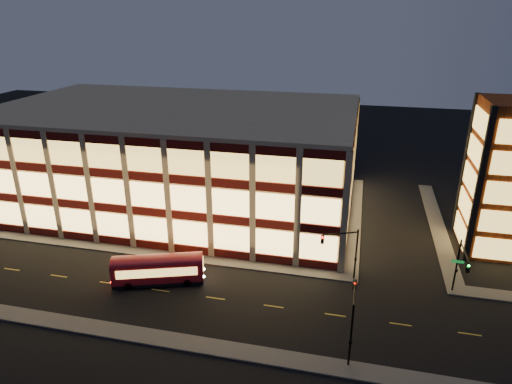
# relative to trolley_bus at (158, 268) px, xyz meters

# --- Properties ---
(ground) EXTENTS (200.00, 200.00, 0.00)m
(ground) POSITION_rel_trolley_bus_xyz_m (-3.24, 4.61, -1.78)
(ground) COLOR black
(ground) RESTS_ON ground
(sidewalk_office_south) EXTENTS (54.00, 2.00, 0.15)m
(sidewalk_office_south) POSITION_rel_trolley_bus_xyz_m (-6.24, 5.61, -1.70)
(sidewalk_office_south) COLOR #514F4C
(sidewalk_office_south) RESTS_ON ground
(sidewalk_office_east) EXTENTS (2.00, 30.00, 0.15)m
(sidewalk_office_east) POSITION_rel_trolley_bus_xyz_m (19.76, 21.61, -1.70)
(sidewalk_office_east) COLOR #514F4C
(sidewalk_office_east) RESTS_ON ground
(sidewalk_tower_west) EXTENTS (2.00, 30.00, 0.15)m
(sidewalk_tower_west) POSITION_rel_trolley_bus_xyz_m (30.76, 21.61, -1.70)
(sidewalk_tower_west) COLOR #514F4C
(sidewalk_tower_west) RESTS_ON ground
(sidewalk_near) EXTENTS (100.00, 2.00, 0.15)m
(sidewalk_near) POSITION_rel_trolley_bus_xyz_m (-3.24, -8.39, -1.70)
(sidewalk_near) COLOR #514F4C
(sidewalk_near) RESTS_ON ground
(office_building) EXTENTS (50.45, 30.45, 14.50)m
(office_building) POSITION_rel_trolley_bus_xyz_m (-6.15, 21.53, 5.47)
(office_building) COLOR tan
(office_building) RESTS_ON ground
(stair_tower) EXTENTS (8.60, 8.60, 18.00)m
(stair_tower) POSITION_rel_trolley_bus_xyz_m (36.71, 16.57, 7.22)
(stair_tower) COLOR #8C3814
(stair_tower) RESTS_ON ground
(traffic_signal_far) EXTENTS (3.79, 1.87, 6.00)m
(traffic_signal_far) POSITION_rel_trolley_bus_xyz_m (18.97, 4.85, 2.34)
(traffic_signal_far) COLOR black
(traffic_signal_far) RESTS_ON ground
(traffic_signal_right) EXTENTS (1.20, 4.37, 6.00)m
(traffic_signal_right) POSITION_rel_trolley_bus_xyz_m (30.26, 3.99, 2.33)
(traffic_signal_right) COLOR black
(traffic_signal_right) RESTS_ON ground
(traffic_signal_near) EXTENTS (0.32, 4.45, 6.00)m
(traffic_signal_near) POSITION_rel_trolley_bus_xyz_m (20.26, -6.42, 2.35)
(traffic_signal_near) COLOR black
(traffic_signal_near) RESTS_ON ground
(trolley_bus) EXTENTS (9.70, 5.38, 3.20)m
(trolley_bus) POSITION_rel_trolley_bus_xyz_m (0.00, 0.00, 0.00)
(trolley_bus) COLOR #9F0813
(trolley_bus) RESTS_ON ground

